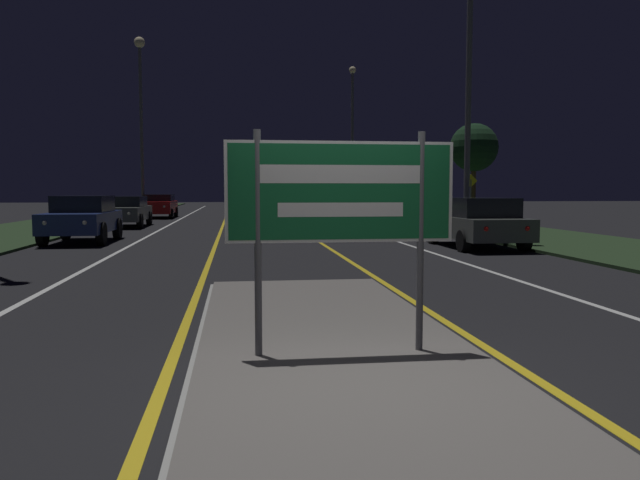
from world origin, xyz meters
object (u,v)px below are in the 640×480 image
Objects in this scene: streetlight_right_near at (469,45)px; car_approaching_2 at (160,205)px; car_approaching_0 at (83,218)px; car_approaching_1 at (125,211)px; car_receding_1 at (376,208)px; highway_sign at (341,200)px; streetlight_left_far at (141,94)px; warning_sign at (471,194)px; streetlight_right_far at (352,127)px; car_receding_0 at (477,222)px.

streetlight_right_near is 2.22× the size of car_approaching_2.
car_approaching_0 is 8.44m from car_approaching_1.
car_receding_1 is at bearing -34.37° from car_approaching_2.
highway_sign is 0.21× the size of streetlight_left_far.
warning_sign reaches higher than car_approaching_1.
highway_sign is at bearing -68.35° from car_approaching_0.
streetlight_right_far is 2.02× the size of car_approaching_2.
car_receding_0 is 0.92× the size of car_approaching_1.
highway_sign is at bearing -115.56° from streetlight_right_near.
streetlight_left_far is 2.23× the size of car_approaching_2.
car_receding_0 is (5.96, 11.46, -0.84)m from highway_sign.
car_approaching_1 is 2.02× the size of warning_sign.
car_receding_0 is (-0.46, -22.37, -4.94)m from streetlight_right_far.
car_receding_0 is 12.33m from car_approaching_0.
streetlight_right_near is 16.91m from car_approaching_1.
car_approaching_2 reaches higher than car_approaching_1.
car_approaching_1 is at bearing -173.59° from car_receding_1.
car_approaching_0 is 17.67m from car_approaching_2.
streetlight_right_far is at bearing 86.98° from car_receding_1.
warning_sign is at bearing -40.12° from car_receding_1.
car_approaching_0 is (-12.08, 1.91, -5.35)m from streetlight_right_near.
streetlight_left_far is 22.86m from streetlight_right_near.
car_approaching_1 is 15.81m from warning_sign.
streetlight_left_far is 18.28m from car_approaching_0.
car_approaching_2 is (-11.77, 19.58, -5.40)m from streetlight_right_near.
car_approaching_0 is at bearing 170.99° from streetlight_right_near.
streetlight_left_far is (-6.46, 31.95, 5.63)m from highway_sign.
car_approaching_1 is at bearing 173.52° from warning_sign.
car_approaching_0 is (-5.89, 14.85, -0.80)m from highway_sign.
streetlight_right_far is 2.22× the size of car_receding_0.
car_approaching_2 is at bearing -173.69° from streetlight_right_far.
car_receding_1 is at bearing -30.55° from streetlight_left_far.
car_receding_0 is at bearing -15.93° from car_approaching_0.
car_approaching_2 is at bearing 145.63° from car_receding_1.
warning_sign is (16.11, -10.44, -5.74)m from streetlight_left_far.
streetlight_right_far is 2.33× the size of car_receding_1.
streetlight_left_far is at bearing -171.66° from streetlight_right_far.
warning_sign is (9.65, 21.50, -0.12)m from highway_sign.
car_receding_1 is 0.98× the size of car_approaching_0.
warning_sign is at bearing -75.35° from streetlight_right_far.
streetlight_right_near reaches higher than car_approaching_2.
warning_sign is at bearing -35.85° from car_approaching_2.
car_receding_1 is at bearing 91.23° from streetlight_right_near.
highway_sign is 25.35m from car_receding_1.
streetlight_left_far is 2.57× the size of car_receding_1.
car_approaching_0 is at bearing -156.81° from warning_sign.
highway_sign is at bearing -114.16° from warning_sign.
car_approaching_0 is 0.89× the size of car_approaching_1.
streetlight_left_far is 1.00× the size of streetlight_right_near.
car_approaching_2 is 18.81m from warning_sign.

